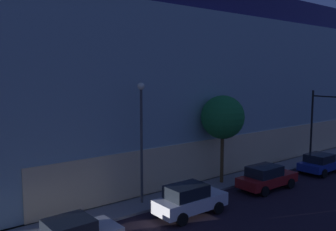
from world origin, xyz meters
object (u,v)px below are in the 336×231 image
Objects in this scene: car_blue at (320,163)px; car_red at (266,177)px; street_lamp_sidewalk at (141,127)px; sidewalk_tree at (223,117)px; modern_building at (139,80)px; traffic_light_far_corner at (326,116)px; car_white at (189,200)px.

car_red is at bearing 179.18° from car_blue.
sidewalk_tree is (6.98, -0.13, 0.11)m from street_lamp_sidewalk.
sidewalk_tree is at bearing -103.19° from modern_building.
car_red is (1.59, -2.77, -4.09)m from sidewalk_tree.
car_red is (-2.38, -19.73, -6.50)m from modern_building.
traffic_light_far_corner is 10.15m from car_red.
sidewalk_tree is at bearing 119.90° from car_red.
traffic_light_far_corner is 0.87× the size of street_lamp_sidewalk.
car_white is at bearing -178.61° from car_red.
modern_building reaches higher than street_lamp_sidewalk.
sidewalk_tree is at bearing 27.06° from car_white.
modern_building is 9.01× the size of car_white.
sidewalk_tree is 5.19m from car_red.
sidewalk_tree is 1.56× the size of car_blue.
car_white reaches higher than car_blue.
traffic_light_far_corner is 17.23m from car_white.
car_white is at bearing -68.60° from street_lamp_sidewalk.
sidewalk_tree is 9.99m from car_blue.
street_lamp_sidewalk is at bearing -123.06° from modern_building.
traffic_light_far_corner reaches higher than car_red.
traffic_light_far_corner is (7.07, -18.78, -2.92)m from modern_building.
car_red is at bearing -174.25° from traffic_light_far_corner.
car_red is (-9.45, -0.95, -3.58)m from traffic_light_far_corner.
traffic_light_far_corner is at bearing 23.43° from car_blue.
modern_building is 20.28m from traffic_light_far_corner.
modern_building reaches higher than car_white.
street_lamp_sidewalk is 16.40m from car_blue.
car_white reaches higher than car_red.
car_blue is at bearing -0.82° from car_red.
car_red is (7.37, 0.18, -0.06)m from car_white.
traffic_light_far_corner is at bearing -69.37° from modern_building.
sidewalk_tree reaches higher than car_blue.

